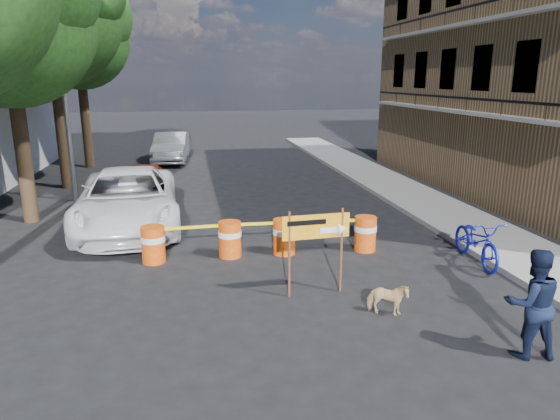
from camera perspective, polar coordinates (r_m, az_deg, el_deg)
name	(u,v)px	position (r m, az deg, el deg)	size (l,w,h in m)	color
ground	(291,299)	(10.26, 1.21, -10.11)	(120.00, 120.00, 0.00)	black
sidewalk_east	(434,208)	(17.65, 17.21, 0.24)	(2.40, 40.00, 0.15)	gray
tree_mid_a	(7,16)	(16.90, -28.70, 18.84)	(5.25, 5.00, 8.68)	#332316
tree_mid_b	(50,12)	(21.78, -24.77, 19.87)	(5.67, 5.40, 9.62)	#332316
tree_far	(79,37)	(26.62, -22.02, 17.90)	(5.04, 4.80, 8.84)	#332316
streetlamp	(64,76)	(19.03, -23.42, 13.83)	(1.25, 0.18, 8.00)	gray
barrel_far_left	(153,244)	(12.39, -14.29, -3.75)	(0.58, 0.58, 0.90)	red
barrel_mid_left	(230,238)	(12.46, -5.74, -3.25)	(0.58, 0.58, 0.90)	red
barrel_mid_right	(284,236)	(12.59, 0.47, -2.98)	(0.58, 0.58, 0.90)	red
barrel_far_right	(365,233)	(13.02, 9.71, -2.60)	(0.58, 0.58, 0.90)	red
detour_sign	(325,233)	(10.07, 5.11, -2.58)	(1.41, 0.27, 1.81)	#592D19
pedestrian	(532,303)	(8.90, 26.86, -9.50)	(0.88, 0.68, 1.80)	black
bicycle	(479,220)	(12.71, 21.79, -1.08)	(0.75, 1.12, 2.14)	#161DB8
dog	(388,299)	(9.70, 12.19, -9.90)	(0.35, 0.76, 0.65)	#E4C082
suv_white	(128,200)	(15.36, -17.01, 1.14)	(2.85, 6.17, 1.72)	white
sedan_red	(142,185)	(18.14, -15.50, 2.78)	(1.66, 4.12, 1.40)	#A4250D
sedan_silver	(171,147)	(27.27, -12.35, 7.02)	(1.63, 4.67, 1.54)	#B2B4B9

